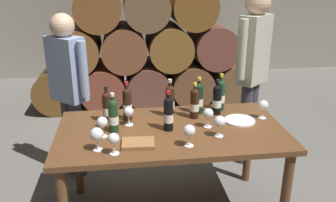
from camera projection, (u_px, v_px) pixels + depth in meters
barrel_stack at (146, 52)px, 5.07m from camera, size 3.12×0.90×1.69m
dining_table at (171, 140)px, 2.70m from camera, size 1.70×0.90×0.76m
wine_bottle_0 at (195, 103)px, 2.82m from camera, size 0.07×0.07×0.29m
wine_bottle_1 at (168, 113)px, 2.60m from camera, size 0.07×0.07×0.31m
wine_bottle_2 at (127, 104)px, 2.78m from camera, size 0.07×0.07×0.32m
wine_bottle_3 at (217, 99)px, 2.89m from camera, size 0.07×0.07×0.30m
wine_bottle_4 at (113, 115)px, 2.58m from camera, size 0.07×0.07×0.30m
wine_bottle_5 at (170, 101)px, 2.85m from camera, size 0.07×0.07×0.31m
wine_bottle_6 at (107, 107)px, 2.74m from camera, size 0.07×0.07×0.29m
wine_bottle_7 at (221, 94)px, 2.98m from camera, size 0.07×0.07×0.32m
wine_bottle_8 at (199, 98)px, 2.91m from camera, size 0.07×0.07×0.31m
wine_glass_0 at (220, 122)px, 2.51m from camera, size 0.08×0.08×0.16m
wine_glass_1 at (129, 112)px, 2.69m from camera, size 0.07×0.07×0.15m
wine_glass_2 at (114, 139)px, 2.27m from camera, size 0.07×0.07×0.15m
wine_glass_3 at (263, 106)px, 2.81m from camera, size 0.08×0.08×0.15m
wine_glass_4 at (102, 123)px, 2.51m from camera, size 0.08×0.08×0.15m
wine_glass_5 at (208, 114)px, 2.66m from camera, size 0.08×0.08×0.15m
wine_glass_6 at (189, 131)px, 2.37m from camera, size 0.08×0.08×0.16m
wine_glass_7 at (97, 135)px, 2.32m from camera, size 0.09×0.09×0.16m
tasting_notebook at (138, 143)px, 2.42m from camera, size 0.23×0.17×0.03m
serving_plate at (240, 121)px, 2.79m from camera, size 0.24×0.24×0.01m
sommelier_presenting at (253, 63)px, 3.36m from camera, size 0.40×0.35×1.72m
taster_seated_left at (68, 84)px, 3.17m from camera, size 0.39×0.35×1.54m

